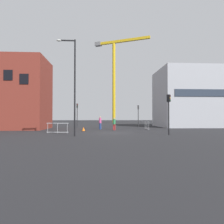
% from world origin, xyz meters
% --- Properties ---
extents(ground, '(160.00, 160.00, 0.00)m').
position_xyz_m(ground, '(0.00, 0.00, 0.00)').
color(ground, black).
extents(brick_building, '(9.70, 6.88, 9.83)m').
position_xyz_m(brick_building, '(-13.84, 7.61, 4.92)').
color(brick_building, maroon).
rests_on(brick_building, ground).
extents(office_block, '(13.09, 9.34, 9.86)m').
position_xyz_m(office_block, '(15.18, 12.97, 4.93)').
color(office_block, '#A8AAB2').
rests_on(office_block, ground).
extents(construction_crane, '(15.40, 7.47, 23.99)m').
position_xyz_m(construction_crane, '(2.71, 37.17, 15.68)').
color(construction_crane, gold).
rests_on(construction_crane, ground).
extents(streetlamp_tall, '(1.71, 0.24, 8.63)m').
position_xyz_m(streetlamp_tall, '(-3.87, -3.48, 4.97)').
color(streetlamp_tall, black).
rests_on(streetlamp_tall, ground).
extents(traffic_light_near, '(0.26, 0.38, 3.69)m').
position_xyz_m(traffic_light_near, '(5.01, 12.88, 2.50)').
color(traffic_light_near, '#2D2D30').
rests_on(traffic_light_near, ground).
extents(traffic_light_corner, '(0.36, 0.37, 3.85)m').
position_xyz_m(traffic_light_corner, '(5.09, -2.59, 2.60)').
color(traffic_light_corner, black).
rests_on(traffic_light_corner, ground).
extents(traffic_light_island, '(0.28, 0.38, 3.90)m').
position_xyz_m(traffic_light_island, '(-5.27, 12.32, 2.63)').
color(traffic_light_island, '#232326').
rests_on(traffic_light_island, ground).
extents(pedestrian_walking, '(0.34, 0.34, 1.62)m').
position_xyz_m(pedestrian_walking, '(0.35, 4.64, 0.94)').
color(pedestrian_walking, red).
rests_on(pedestrian_walking, ground).
extents(pedestrian_waiting, '(0.34, 0.34, 1.77)m').
position_xyz_m(pedestrian_waiting, '(-1.46, 6.61, 1.04)').
color(pedestrian_waiting, '#33519E').
rests_on(pedestrian_waiting, ground).
extents(safety_barrier_mid_span, '(0.12, 2.16, 1.08)m').
position_xyz_m(safety_barrier_mid_span, '(4.88, 5.78, 0.56)').
color(safety_barrier_mid_span, '#B2B5BA').
rests_on(safety_barrier_mid_span, ground).
extents(safety_barrier_left_run, '(2.35, 0.39, 1.08)m').
position_xyz_m(safety_barrier_left_run, '(-5.96, 0.18, 0.56)').
color(safety_barrier_left_run, '#B2B5BA').
rests_on(safety_barrier_left_run, ground).
extents(traffic_cone_striped, '(0.50, 0.50, 0.51)m').
position_xyz_m(traffic_cone_striped, '(-3.46, 3.14, 0.23)').
color(traffic_cone_striped, black).
rests_on(traffic_cone_striped, ground).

